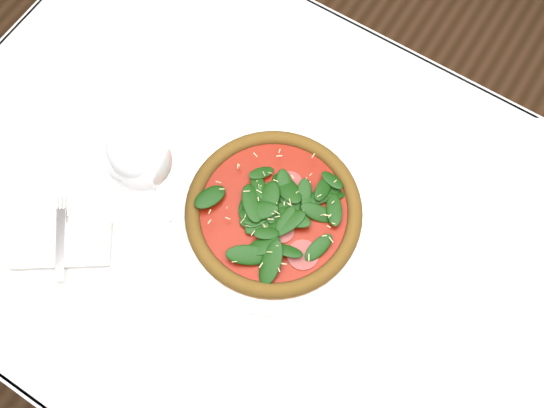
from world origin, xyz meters
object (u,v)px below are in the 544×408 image
Objects in this scene: napkin at (62,246)px; plate at (274,214)px; pizza at (274,210)px; wine_glass at (139,158)px.

plate is at bearing 41.49° from napkin.
pizza is (0.00, 0.00, 0.02)m from plate.
napkin is at bearing -138.51° from plate.
wine_glass is 0.22m from napkin.
plate is 2.12× the size of napkin.
napkin is at bearing -119.23° from wine_glass.
pizza reaches higher than napkin.
plate is 1.43× the size of wine_glass.
plate is at bearing 24.45° from wine_glass.
wine_glass is (-0.17, -0.08, 0.13)m from pizza.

